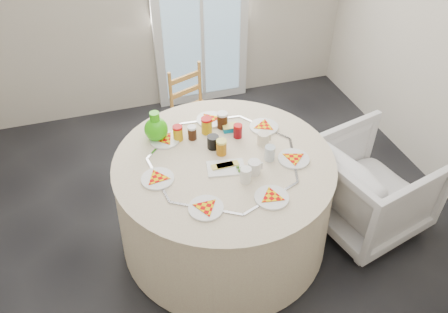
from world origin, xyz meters
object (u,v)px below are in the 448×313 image
object	(u,v)px
table	(224,200)
wooden_chair	(196,109)
armchair	(371,184)
green_pitcher	(156,128)

from	to	relation	value
table	wooden_chair	xyz separation A→B (m)	(0.08, 1.11, 0.09)
table	armchair	size ratio (longest dim) A/B	1.91
table	armchair	distance (m)	1.14
green_pitcher	table	bearing A→B (deg)	-28.33
armchair	green_pitcher	world-z (taller)	green_pitcher
table	green_pitcher	bearing A→B (deg)	136.78
armchair	wooden_chair	bearing A→B (deg)	25.06
table	wooden_chair	bearing A→B (deg)	85.92
table	armchair	bearing A→B (deg)	-9.58
wooden_chair	table	bearing A→B (deg)	-115.59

